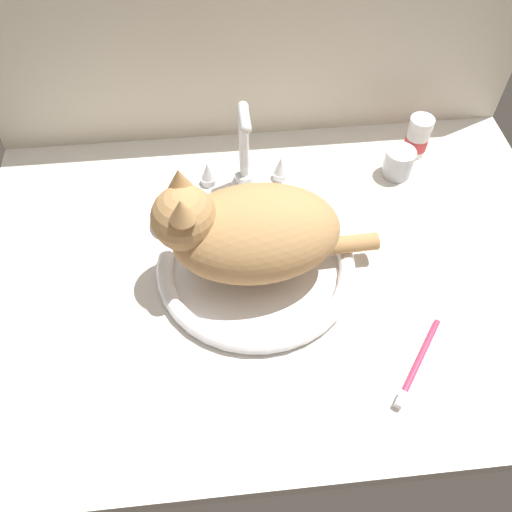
{
  "coord_description": "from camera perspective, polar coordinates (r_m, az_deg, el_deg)",
  "views": [
    {
      "loc": [
        -9.86,
        -57.37,
        81.64
      ],
      "look_at": [
        -3.95,
        -0.02,
        7.0
      ],
      "focal_mm": 37.47,
      "sensor_mm": 36.0,
      "label": 1
    }
  ],
  "objects": [
    {
      "name": "countertop",
      "position": [
        0.99,
        2.27,
        -1.75
      ],
      "size": [
        111.15,
        76.58,
        3.0
      ],
      "primitive_type": "cube",
      "color": "silver",
      "rests_on": "ground"
    },
    {
      "name": "pill_bottle",
      "position": [
        1.21,
        16.86,
        12.01
      ],
      "size": [
        5.02,
        5.02,
        9.09
      ],
      "color": "white",
      "rests_on": "countertop"
    },
    {
      "name": "sink_basin",
      "position": [
        0.96,
        -0.0,
        -0.97
      ],
      "size": [
        35.85,
        35.85,
        2.98
      ],
      "color": "white",
      "rests_on": "countertop"
    },
    {
      "name": "faucet",
      "position": [
        1.07,
        -1.26,
        10.72
      ],
      "size": [
        18.15,
        9.12,
        19.52
      ],
      "color": "silver",
      "rests_on": "countertop"
    },
    {
      "name": "cat",
      "position": [
        0.89,
        -1.36,
        2.61
      ],
      "size": [
        39.19,
        19.65,
        20.18
      ],
      "color": "tan",
      "rests_on": "sink_basin"
    },
    {
      "name": "metal_jar",
      "position": [
        1.16,
        14.96,
        9.61
      ],
      "size": [
        6.25,
        6.25,
        6.14
      ],
      "color": "#B2B5BA",
      "rests_on": "countertop"
    },
    {
      "name": "backsplash_wall",
      "position": [
        1.14,
        -0.06,
        20.98
      ],
      "size": [
        111.15,
        2.4,
        44.72
      ],
      "primitive_type": "cube",
      "color": "beige",
      "rests_on": "ground"
    },
    {
      "name": "toothbrush",
      "position": [
        0.91,
        16.84,
        -11.0
      ],
      "size": [
        11.7,
        14.84,
        1.7
      ],
      "color": "#D83359",
      "rests_on": "countertop"
    }
  ]
}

